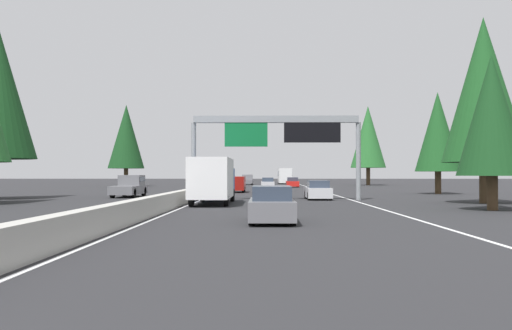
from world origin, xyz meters
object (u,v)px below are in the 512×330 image
(bus_mid_right, at_px, (285,175))
(conifer_right_far, at_px, (368,137))
(conifer_right_mid, at_px, (438,132))
(sign_gantry_overhead, at_px, (278,133))
(sedan_near_center, at_px, (318,191))
(conifer_right_foreground, at_px, (492,115))
(pickup_far_center, at_px, (247,180))
(sedan_far_left, at_px, (292,183))
(sedan_distant_a, at_px, (272,205))
(box_truck_mid_left, at_px, (213,179))
(conifer_right_near, at_px, (484,90))
(minivan_far_right, at_px, (236,183))
(conifer_left_mid, at_px, (126,137))
(oncoming_near, at_px, (130,186))
(sedan_distant_b, at_px, (268,183))

(bus_mid_right, height_order, conifer_right_far, conifer_right_far)
(bus_mid_right, height_order, conifer_right_mid, conifer_right_mid)
(sign_gantry_overhead, xyz_separation_m, sedan_near_center, (1.28, -3.08, -4.33))
(conifer_right_foreground, bearing_deg, pickup_far_center, 12.68)
(bus_mid_right, bearing_deg, sedan_far_left, -179.79)
(sedan_distant_a, bearing_deg, pickup_far_center, 2.66)
(pickup_far_center, xyz_separation_m, conifer_right_mid, (-45.33, -20.28, 5.18))
(box_truck_mid_left, height_order, conifer_right_near, conifer_right_near)
(conifer_right_far, bearing_deg, conifer_right_mid, 178.41)
(pickup_far_center, relative_size, conifer_right_far, 0.40)
(sedan_distant_a, height_order, conifer_right_near, conifer_right_near)
(bus_mid_right, relative_size, pickup_far_center, 2.05)
(conifer_right_far, bearing_deg, pickup_far_center, 78.90)
(bus_mid_right, height_order, conifer_right_foreground, conifer_right_foreground)
(sign_gantry_overhead, height_order, conifer_right_foreground, conifer_right_foreground)
(minivan_far_right, xyz_separation_m, conifer_left_mid, (26.85, 18.88, 6.93))
(sedan_distant_a, bearing_deg, oncoming_near, 26.49)
(sedan_distant_b, bearing_deg, sedan_distant_a, 179.88)
(box_truck_mid_left, relative_size, conifer_right_mid, 0.85)
(pickup_far_center, distance_m, conifer_right_foreground, 70.79)
(sedan_distant_b, distance_m, conifer_right_far, 27.91)
(sedan_far_left, bearing_deg, sign_gantry_overhead, 175.51)
(minivan_far_right, relative_size, oncoming_near, 0.89)
(sedan_distant_b, bearing_deg, minivan_far_right, 168.11)
(oncoming_near, height_order, conifer_right_foreground, conifer_right_foreground)
(sign_gantry_overhead, relative_size, conifer_left_mid, 0.98)
(minivan_far_right, relative_size, sedan_near_center, 1.14)
(oncoming_near, bearing_deg, box_truck_mid_left, 37.23)
(box_truck_mid_left, relative_size, minivan_far_right, 1.70)
(sign_gantry_overhead, relative_size, oncoming_near, 2.26)
(box_truck_mid_left, xyz_separation_m, oncoming_near, (10.82, 8.22, -0.70))
(box_truck_mid_left, distance_m, sedan_far_left, 45.10)
(sign_gantry_overhead, relative_size, conifer_right_far, 0.91)
(bus_mid_right, xyz_separation_m, sedan_near_center, (-66.99, -0.09, -1.03))
(sedan_distant_b, relative_size, conifer_left_mid, 0.34)
(bus_mid_right, xyz_separation_m, conifer_right_near, (-72.29, -10.65, 5.87))
(sign_gantry_overhead, xyz_separation_m, conifer_right_mid, (12.79, -16.02, 1.08))
(sedan_distant_a, height_order, conifer_right_mid, conifer_right_mid)
(sedan_far_left, height_order, conifer_right_near, conifer_right_near)
(sedan_far_left, xyz_separation_m, bus_mid_right, (28.90, 0.11, 1.03))
(bus_mid_right, relative_size, conifer_right_foreground, 1.36)
(minivan_far_right, xyz_separation_m, conifer_right_far, (36.79, -21.29, 7.54))
(oncoming_near, relative_size, conifer_right_near, 0.45)
(sedan_near_center, bearing_deg, conifer_left_mid, 31.42)
(sign_gantry_overhead, distance_m, conifer_right_far, 56.69)
(conifer_right_near, bearing_deg, box_truck_mid_left, 93.42)
(sign_gantry_overhead, distance_m, oncoming_near, 14.42)
(minivan_far_right, relative_size, sedan_distant_b, 1.14)
(box_truck_mid_left, bearing_deg, sign_gantry_overhead, -40.56)
(pickup_far_center, bearing_deg, sedan_far_left, -158.60)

